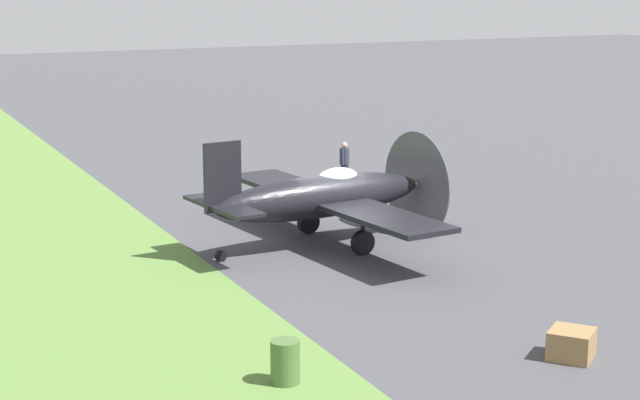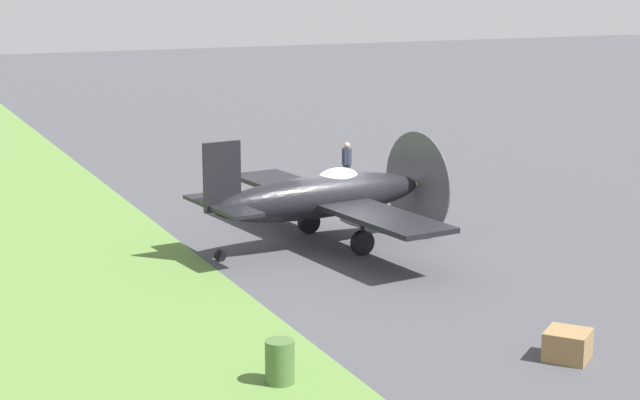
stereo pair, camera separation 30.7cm
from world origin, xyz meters
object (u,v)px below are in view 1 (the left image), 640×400
(ground_crew_chief, at_px, (434,170))
(fuel_drum, at_px, (285,362))
(supply_crate, at_px, (571,344))
(ground_crew_mechanic, at_px, (345,163))
(airplane_lead, at_px, (325,196))

(ground_crew_chief, relative_size, fuel_drum, 1.92)
(ground_crew_chief, xyz_separation_m, supply_crate, (15.94, -6.15, -0.59))
(ground_crew_mechanic, bearing_deg, fuel_drum, 12.52)
(airplane_lead, bearing_deg, ground_crew_mechanic, 142.67)
(supply_crate, bearing_deg, ground_crew_mechanic, 168.53)
(ground_crew_mechanic, height_order, supply_crate, ground_crew_mechanic)
(ground_crew_chief, distance_m, fuel_drum, 19.08)
(ground_crew_mechanic, height_order, fuel_drum, ground_crew_mechanic)
(ground_crew_chief, xyz_separation_m, ground_crew_mechanic, (-2.64, -2.38, 0.00))
(fuel_drum, bearing_deg, airplane_lead, 150.58)
(ground_crew_chief, distance_m, ground_crew_mechanic, 3.56)
(ground_crew_chief, distance_m, supply_crate, 17.10)
(airplane_lead, height_order, supply_crate, airplane_lead)
(fuel_drum, bearing_deg, supply_crate, 77.76)
(fuel_drum, relative_size, supply_crate, 1.00)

